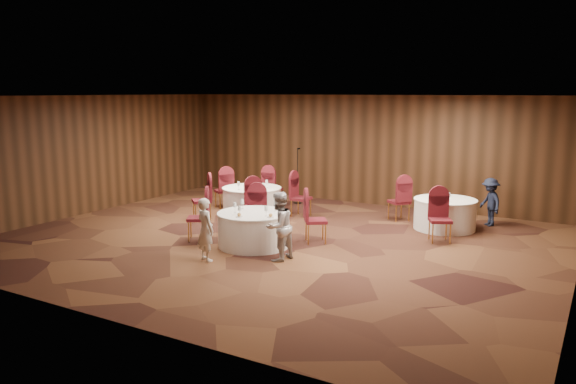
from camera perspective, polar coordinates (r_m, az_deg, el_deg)
The scene contains 15 objects.
ground at distance 12.61m, azimuth -1.25°, elevation -4.98°, with size 12.00×12.00×0.00m, color black.
room_shell at distance 12.25m, azimuth -1.28°, elevation 3.92°, with size 12.00×12.00×12.00m.
table_main at distance 12.13m, azimuth -3.49°, elevation -3.78°, with size 1.57×1.57×0.74m.
table_left at distance 15.26m, azimuth -3.68°, elevation -0.88°, with size 1.60×1.60×0.74m.
table_right at distance 14.12m, azimuth 15.64°, elevation -2.15°, with size 1.49×1.49×0.74m.
chairs_main at distance 12.79m, azimuth -3.16°, elevation -2.48°, with size 3.12×2.00×1.00m.
chairs_left at distance 15.20m, azimuth -3.79°, elevation -0.45°, with size 3.08×3.04×1.00m.
chairs_right at distance 13.81m, azimuth 13.07°, elevation -1.77°, with size 2.20×2.29×1.00m.
tabletop_main at distance 11.89m, azimuth -3.14°, elevation -1.75°, with size 1.11×1.03×0.22m.
tabletop_left at distance 15.18m, azimuth -3.71°, elevation 0.77°, with size 0.78×0.86×0.22m.
tabletop_right at distance 13.70m, azimuth 16.04°, elevation -0.31°, with size 0.08×0.08×0.22m.
mic_stand at distance 16.70m, azimuth 0.99°, elevation 0.50°, with size 0.24×0.24×1.66m.
woman_a at distance 11.15m, azimuth -8.38°, elevation -3.78°, with size 0.46×0.30×1.26m, color silver.
woman_b at distance 11.03m, azimuth -0.94°, elevation -3.51°, with size 0.67×0.52×1.38m, color #B4B3B8.
man_c at distance 14.76m, azimuth 19.84°, elevation -0.96°, with size 0.78×0.45×1.20m, color black.
Camera 1 is at (6.33, -10.40, 3.30)m, focal length 35.00 mm.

